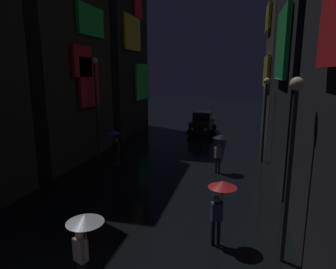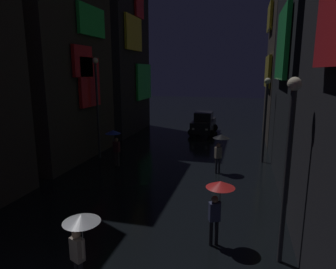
{
  "view_description": "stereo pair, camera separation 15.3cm",
  "coord_description": "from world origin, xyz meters",
  "px_view_note": "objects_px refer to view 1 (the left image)",
  "views": [
    {
      "loc": [
        3.65,
        -3.57,
        5.43
      ],
      "look_at": [
        0.0,
        11.22,
        2.18
      ],
      "focal_mm": 32.0,
      "sensor_mm": 36.0,
      "label": 1
    },
    {
      "loc": [
        3.8,
        -3.53,
        5.43
      ],
      "look_at": [
        0.0,
        11.22,
        2.18
      ],
      "focal_mm": 32.0,
      "sensor_mm": 36.0,
      "label": 2
    }
  ],
  "objects_px": {
    "pedestrian_midstreet_left_black": "(220,143)",
    "pedestrian_foreground_right_blue": "(114,138)",
    "streetlamp_right_near": "(291,151)",
    "pedestrian_near_crossing_red": "(221,195)",
    "car_distant": "(202,123)",
    "streetlamp_right_far": "(265,110)",
    "streetlamp_left_far": "(96,98)",
    "pedestrian_far_right_clear": "(84,231)"
  },
  "relations": [
    {
      "from": "pedestrian_midstreet_left_black",
      "to": "pedestrian_foreground_right_blue",
      "type": "bearing_deg",
      "value": -177.1
    },
    {
      "from": "pedestrian_midstreet_left_black",
      "to": "streetlamp_right_near",
      "type": "height_order",
      "value": "streetlamp_right_near"
    },
    {
      "from": "pedestrian_near_crossing_red",
      "to": "car_distant",
      "type": "xyz_separation_m",
      "value": [
        -2.78,
        17.16,
        -0.74
      ]
    },
    {
      "from": "pedestrian_foreground_right_blue",
      "to": "car_distant",
      "type": "height_order",
      "value": "pedestrian_foreground_right_blue"
    },
    {
      "from": "car_distant",
      "to": "streetlamp_right_near",
      "type": "relative_size",
      "value": 0.79
    },
    {
      "from": "car_distant",
      "to": "streetlamp_right_near",
      "type": "height_order",
      "value": "streetlamp_right_near"
    },
    {
      "from": "pedestrian_midstreet_left_black",
      "to": "streetlamp_right_far",
      "type": "distance_m",
      "value": 3.83
    },
    {
      "from": "streetlamp_right_near",
      "to": "streetlamp_right_far",
      "type": "xyz_separation_m",
      "value": [
        0.0,
        10.01,
        -0.13
      ]
    },
    {
      "from": "pedestrian_midstreet_left_black",
      "to": "streetlamp_right_far",
      "type": "height_order",
      "value": "streetlamp_right_far"
    },
    {
      "from": "pedestrian_midstreet_left_black",
      "to": "streetlamp_left_far",
      "type": "relative_size",
      "value": 0.34
    },
    {
      "from": "streetlamp_left_far",
      "to": "streetlamp_right_near",
      "type": "height_order",
      "value": "streetlamp_left_far"
    },
    {
      "from": "pedestrian_far_right_clear",
      "to": "car_distant",
      "type": "height_order",
      "value": "pedestrian_far_right_clear"
    },
    {
      "from": "pedestrian_near_crossing_red",
      "to": "car_distant",
      "type": "bearing_deg",
      "value": 99.22
    },
    {
      "from": "pedestrian_midstreet_left_black",
      "to": "streetlamp_left_far",
      "type": "height_order",
      "value": "streetlamp_left_far"
    },
    {
      "from": "car_distant",
      "to": "streetlamp_right_far",
      "type": "distance_m",
      "value": 9.17
    },
    {
      "from": "pedestrian_near_crossing_red",
      "to": "streetlamp_left_far",
      "type": "distance_m",
      "value": 11.6
    },
    {
      "from": "streetlamp_left_far",
      "to": "car_distant",
      "type": "bearing_deg",
      "value": 59.7
    },
    {
      "from": "streetlamp_left_far",
      "to": "streetlamp_right_near",
      "type": "bearing_deg",
      "value": -40.07
    },
    {
      "from": "pedestrian_midstreet_left_black",
      "to": "streetlamp_right_far",
      "type": "bearing_deg",
      "value": 47.59
    },
    {
      "from": "streetlamp_left_far",
      "to": "streetlamp_right_far",
      "type": "height_order",
      "value": "streetlamp_left_far"
    },
    {
      "from": "pedestrian_far_right_clear",
      "to": "pedestrian_near_crossing_red",
      "type": "xyz_separation_m",
      "value": [
        3.03,
        2.95,
        0.0
      ]
    },
    {
      "from": "pedestrian_near_crossing_red",
      "to": "streetlamp_left_far",
      "type": "height_order",
      "value": "streetlamp_left_far"
    },
    {
      "from": "pedestrian_midstreet_left_black",
      "to": "streetlamp_right_near",
      "type": "xyz_separation_m",
      "value": [
        2.37,
        -7.42,
        1.65
      ]
    },
    {
      "from": "streetlamp_right_near",
      "to": "streetlamp_left_far",
      "type": "bearing_deg",
      "value": 139.93
    },
    {
      "from": "pedestrian_foreground_right_blue",
      "to": "streetlamp_left_far",
      "type": "distance_m",
      "value": 3.0
    },
    {
      "from": "pedestrian_midstreet_left_black",
      "to": "streetlamp_right_near",
      "type": "bearing_deg",
      "value": -72.29
    },
    {
      "from": "pedestrian_near_crossing_red",
      "to": "car_distant",
      "type": "distance_m",
      "value": 17.4
    },
    {
      "from": "car_distant",
      "to": "streetlamp_right_near",
      "type": "xyz_separation_m",
      "value": [
        4.63,
        -17.6,
        2.4
      ]
    },
    {
      "from": "streetlamp_right_near",
      "to": "pedestrian_near_crossing_red",
      "type": "bearing_deg",
      "value": 166.42
    },
    {
      "from": "pedestrian_far_right_clear",
      "to": "car_distant",
      "type": "distance_m",
      "value": 20.12
    },
    {
      "from": "pedestrian_midstreet_left_black",
      "to": "pedestrian_near_crossing_red",
      "type": "bearing_deg",
      "value": -85.7
    },
    {
      "from": "streetlamp_left_far",
      "to": "streetlamp_right_far",
      "type": "relative_size",
      "value": 1.23
    },
    {
      "from": "car_distant",
      "to": "streetlamp_right_near",
      "type": "bearing_deg",
      "value": -75.26
    },
    {
      "from": "car_distant",
      "to": "pedestrian_midstreet_left_black",
      "type": "bearing_deg",
      "value": -77.49
    },
    {
      "from": "pedestrian_midstreet_left_black",
      "to": "pedestrian_near_crossing_red",
      "type": "distance_m",
      "value": 6.99
    },
    {
      "from": "pedestrian_foreground_right_blue",
      "to": "streetlamp_left_far",
      "type": "relative_size",
      "value": 0.34
    },
    {
      "from": "pedestrian_foreground_right_blue",
      "to": "streetlamp_right_near",
      "type": "relative_size",
      "value": 0.4
    },
    {
      "from": "pedestrian_near_crossing_red",
      "to": "streetlamp_right_far",
      "type": "relative_size",
      "value": 0.42
    },
    {
      "from": "streetlamp_right_near",
      "to": "streetlamp_right_far",
      "type": "bearing_deg",
      "value": 90.0
    },
    {
      "from": "pedestrian_midstreet_left_black",
      "to": "car_distant",
      "type": "height_order",
      "value": "pedestrian_midstreet_left_black"
    },
    {
      "from": "pedestrian_midstreet_left_black",
      "to": "car_distant",
      "type": "bearing_deg",
      "value": 102.51
    },
    {
      "from": "pedestrian_far_right_clear",
      "to": "pedestrian_near_crossing_red",
      "type": "relative_size",
      "value": 1.0
    }
  ]
}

